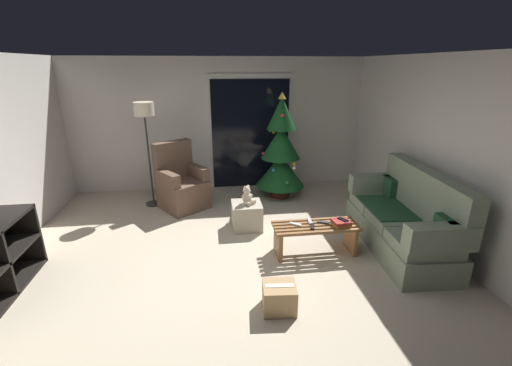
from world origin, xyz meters
TOP-DOWN VIEW (x-y plane):
  - ground_plane at (0.00, 0.00)m, footprint 7.00×7.00m
  - wall_back at (0.00, 3.06)m, footprint 5.72×0.12m
  - wall_right at (2.86, 0.00)m, footprint 0.12×6.00m
  - patio_door_frame at (0.60, 2.99)m, footprint 1.60×0.02m
  - patio_door_glass at (0.60, 2.97)m, footprint 1.50×0.02m
  - couch at (2.32, 0.22)m, footprint 0.90×1.99m
  - coffee_table at (1.11, 0.24)m, footprint 1.10×0.40m
  - remote_graphite at (1.22, 0.27)m, footprint 0.16×0.11m
  - remote_silver at (1.06, 0.32)m, footprint 0.06×0.16m
  - remote_black at (1.05, 0.17)m, footprint 0.09×0.16m
  - remote_white at (0.85, 0.27)m, footprint 0.15×0.13m
  - book_stack at (1.43, 0.18)m, footprint 0.25×0.21m
  - cell_phone at (1.45, 0.18)m, footprint 0.13×0.16m
  - christmas_tree at (1.07, 2.30)m, footprint 0.89×0.89m
  - armchair at (-0.71, 2.03)m, footprint 0.95×0.96m
  - floor_lamp at (-1.23, 2.22)m, footprint 0.32×0.32m
  - ottoman at (0.31, 1.08)m, footprint 0.44×0.44m
  - teddy_bear_cream at (0.32, 1.07)m, footprint 0.21×0.21m
  - teddy_bear_chestnut_by_tree at (0.40, 2.17)m, footprint 0.20×0.20m
  - cardboard_box_taped_mid_floor at (0.43, -0.77)m, footprint 0.36×0.33m

SIDE VIEW (x-z plane):
  - ground_plane at x=0.00m, z-range 0.00..0.00m
  - teddy_bear_chestnut_by_tree at x=0.40m, z-range -0.02..0.26m
  - cardboard_box_taped_mid_floor at x=0.43m, z-range 0.00..0.28m
  - ottoman at x=0.31m, z-range 0.00..0.40m
  - coffee_table at x=1.11m, z-range 0.07..0.47m
  - couch at x=2.32m, z-range -0.14..0.94m
  - armchair at x=-0.71m, z-range -0.16..0.97m
  - remote_graphite at x=1.22m, z-range 0.41..0.43m
  - remote_silver at x=1.06m, z-range 0.41..0.43m
  - remote_black at x=1.05m, z-range 0.41..0.43m
  - remote_white at x=0.85m, z-range 0.41..0.43m
  - book_stack at x=1.43m, z-range 0.41..0.48m
  - cell_phone at x=1.45m, z-range 0.48..0.49m
  - teddy_bear_cream at x=0.32m, z-range 0.37..0.66m
  - christmas_tree at x=1.07m, z-range -0.11..1.81m
  - patio_door_glass at x=0.60m, z-range 0.00..2.10m
  - patio_door_frame at x=0.60m, z-range 0.00..2.20m
  - wall_back at x=0.00m, z-range 0.00..2.50m
  - wall_right at x=2.86m, z-range 0.00..2.50m
  - floor_lamp at x=-1.23m, z-range 0.61..2.40m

